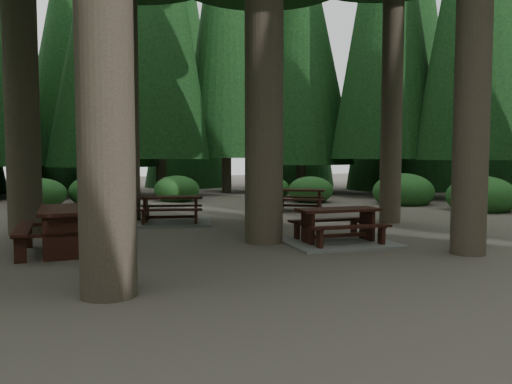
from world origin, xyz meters
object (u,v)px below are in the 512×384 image
object	(u,v)px
picnic_table_c	(171,214)
picnic_table_d	(300,196)
picnic_table_b	(61,223)
picnic_table_a	(338,232)

from	to	relation	value
picnic_table_c	picnic_table_d	xyz separation A→B (m)	(4.95, 1.68, 0.24)
picnic_table_c	picnic_table_d	world-z (taller)	picnic_table_c
picnic_table_d	picnic_table_b	bearing A→B (deg)	-113.69
picnic_table_a	picnic_table_c	bearing A→B (deg)	123.39
picnic_table_a	picnic_table_d	xyz separation A→B (m)	(2.26, 6.39, 0.24)
picnic_table_a	picnic_table_c	distance (m)	5.42
picnic_table_b	picnic_table_a	bearing A→B (deg)	-100.54
picnic_table_c	picnic_table_d	bearing A→B (deg)	33.77
picnic_table_a	picnic_table_d	world-z (taller)	picnic_table_a
picnic_table_a	picnic_table_b	distance (m)	5.75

